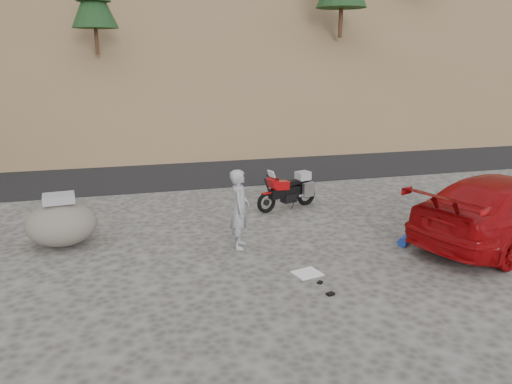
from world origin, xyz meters
TOP-DOWN VIEW (x-y plane):
  - ground at (0.00, 0.00)m, footprint 140.00×140.00m
  - road at (0.00, 9.00)m, footprint 120.00×7.00m
  - motorcycle at (1.35, 2.86)m, footprint 1.94×0.96m
  - man at (-0.66, 0.32)m, footprint 0.60×0.75m
  - red_car at (5.38, -0.87)m, footprint 5.76×3.83m
  - boulder at (-4.54, 1.47)m, footprint 1.67×1.46m
  - gear_white_cloth at (0.32, -1.41)m, footprint 0.61×0.57m
  - gear_blue_mat at (3.05, -0.45)m, footprint 0.52×0.50m
  - gear_bottle at (3.67, -0.78)m, footprint 0.09×0.09m
  - gear_funnel at (3.83, -1.25)m, footprint 0.16×0.16m
  - gear_glove_a at (0.41, -2.37)m, footprint 0.16×0.14m
  - gear_glove_b at (0.40, -1.87)m, footprint 0.13×0.13m

SIDE VIEW (x-z plane):
  - ground at x=0.00m, z-range 0.00..0.00m
  - road at x=0.00m, z-range -0.03..0.03m
  - man at x=-0.66m, z-range -0.90..0.90m
  - red_car at x=5.38m, z-range -0.78..0.78m
  - gear_white_cloth at x=0.32m, z-range 0.00..0.02m
  - gear_glove_b at x=0.40m, z-range 0.00..0.04m
  - gear_glove_a at x=0.41m, z-range 0.00..0.04m
  - gear_bottle at x=3.67m, z-range 0.00..0.19m
  - gear_funnel at x=3.83m, z-range 0.00..0.20m
  - gear_blue_mat at x=3.05m, z-range 0.00..0.21m
  - motorcycle at x=1.35m, z-range -0.09..1.11m
  - boulder at x=-4.54m, z-range -0.07..1.12m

